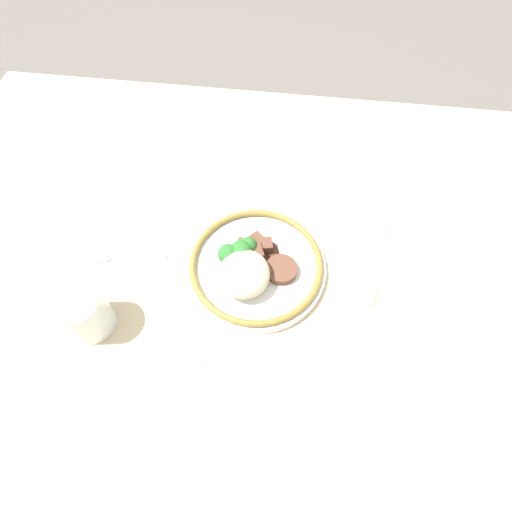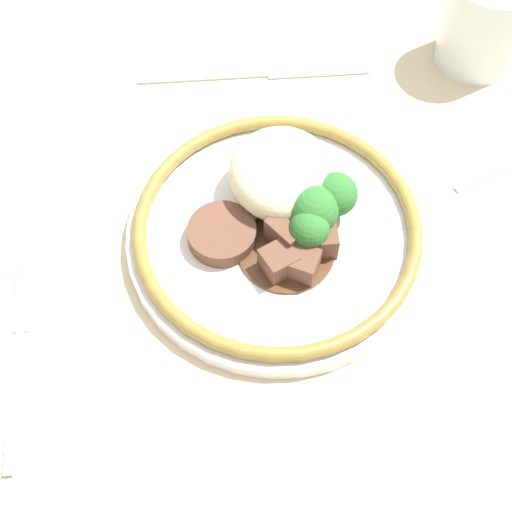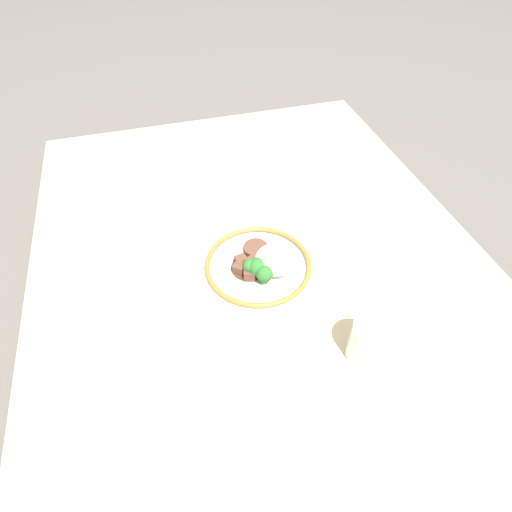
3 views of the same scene
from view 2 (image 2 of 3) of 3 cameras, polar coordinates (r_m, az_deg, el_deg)
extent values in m
plane|color=#5B5651|center=(0.65, 1.09, 0.65)|extent=(8.00, 8.00, 0.00)
cube|color=beige|center=(0.63, 1.12, 1.55)|extent=(1.44, 1.04, 0.04)
cube|color=white|center=(0.58, -17.46, -7.71)|extent=(0.15, 0.13, 0.00)
cylinder|color=white|center=(0.60, 1.35, 1.57)|extent=(0.25, 0.25, 0.01)
torus|color=olive|center=(0.59, 1.38, 2.25)|extent=(0.24, 0.24, 0.01)
ellipsoid|color=beige|center=(0.60, 2.11, 6.58)|extent=(0.09, 0.09, 0.06)
cylinder|color=brown|center=(0.59, -2.75, 1.77)|extent=(0.06, 0.06, 0.02)
cylinder|color=#51331E|center=(0.59, 2.52, 0.42)|extent=(0.08, 0.08, 0.00)
cube|color=brown|center=(0.57, 3.74, -0.70)|extent=(0.03, 0.03, 0.02)
cube|color=brown|center=(0.58, 2.72, 1.95)|extent=(0.04, 0.04, 0.03)
cube|color=brown|center=(0.57, 1.80, -0.49)|extent=(0.03, 0.03, 0.02)
cube|color=brown|center=(0.58, 5.24, 1.29)|extent=(0.03, 0.03, 0.02)
cylinder|color=#5B8E47|center=(0.59, 4.76, 2.54)|extent=(0.01, 0.01, 0.01)
sphere|color=#2D702D|center=(0.58, 4.89, 3.59)|extent=(0.03, 0.03, 0.03)
cylinder|color=#5B8E47|center=(0.60, 6.18, 3.73)|extent=(0.01, 0.01, 0.02)
sphere|color=#2D702D|center=(0.59, 6.37, 4.93)|extent=(0.04, 0.04, 0.04)
cylinder|color=#5B8E47|center=(0.58, 4.17, 1.14)|extent=(0.01, 0.01, 0.02)
sphere|color=#2D702D|center=(0.57, 4.30, 2.22)|extent=(0.03, 0.03, 0.03)
cylinder|color=#5B8E47|center=(0.59, 4.48, 2.47)|extent=(0.01, 0.01, 0.01)
sphere|color=#2D702D|center=(0.58, 4.63, 3.70)|extent=(0.04, 0.04, 0.04)
cylinder|color=yellow|center=(0.76, 17.48, 16.46)|extent=(0.07, 0.07, 0.06)
cylinder|color=white|center=(0.75, 17.84, 17.41)|extent=(0.08, 0.08, 0.09)
cube|color=#ADADB2|center=(0.57, -18.77, -10.89)|extent=(0.03, 0.11, 0.00)
cube|color=#ADADB2|center=(0.61, -18.05, -2.68)|extent=(0.03, 0.07, 0.00)
cube|color=#ADADB2|center=(0.73, -4.22, 13.99)|extent=(0.13, 0.04, 0.00)
cube|color=#ADADB2|center=(0.74, 5.02, 14.47)|extent=(0.10, 0.04, 0.00)
cube|color=#ADADB2|center=(0.69, 18.93, 6.56)|extent=(0.10, 0.02, 0.00)
camera|label=1|loc=(0.67, -32.44, 67.01)|focal=28.00mm
camera|label=3|loc=(0.73, 86.78, 32.64)|focal=28.00mm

